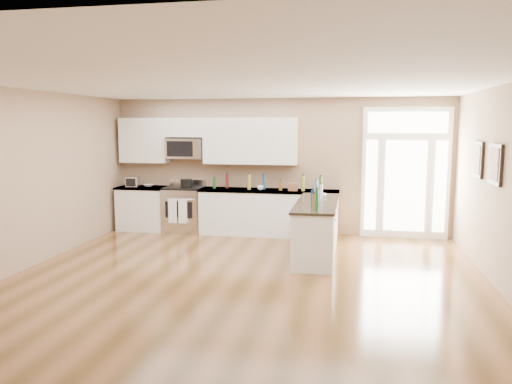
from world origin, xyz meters
TOP-DOWN VIEW (x-y plane):
  - ground at (0.00, 0.00)m, footprint 8.00×8.00m
  - room_shell at (0.00, 0.00)m, footprint 8.00×8.00m
  - back_cabinet_left at (-2.87, 3.69)m, footprint 1.10×0.66m
  - back_cabinet_right at (-0.16, 3.69)m, footprint 2.85×0.66m
  - peninsula_cabinet at (0.93, 2.24)m, footprint 0.69×2.32m
  - upper_cabinet_left at (-2.88, 3.83)m, footprint 1.04×0.33m
  - upper_cabinet_right at (-0.57, 3.83)m, footprint 1.94×0.33m
  - upper_cabinet_short at (-1.95, 3.83)m, footprint 0.82×0.33m
  - microwave at (-1.95, 3.80)m, footprint 0.78×0.41m
  - entry_door at (2.55, 3.95)m, footprint 1.70×0.10m
  - wall_art_near at (3.47, 2.20)m, footprint 0.05×0.58m
  - wall_art_far at (3.47, 1.20)m, footprint 0.05×0.58m
  - kitchen_range at (-1.97, 3.69)m, footprint 0.80×0.71m
  - stockpot at (-1.88, 3.62)m, footprint 0.28×0.28m
  - toaster_oven at (-3.07, 3.60)m, footprint 0.27×0.22m
  - cardboard_box at (0.35, 3.63)m, footprint 0.20×0.16m
  - bowl_left at (-2.78, 3.74)m, footprint 0.22×0.22m
  - bowl_peninsula at (0.97, 2.90)m, footprint 0.19×0.19m
  - cup_counter at (-0.31, 3.60)m, footprint 0.15×0.15m
  - counter_bottles at (0.32, 3.04)m, footprint 2.34×2.44m

SIDE VIEW (x-z plane):
  - ground at x=0.00m, z-range 0.00..0.00m
  - peninsula_cabinet at x=0.93m, z-range -0.04..0.90m
  - back_cabinet_right at x=-0.16m, z-range -0.03..0.91m
  - back_cabinet_left at x=-2.87m, z-range -0.03..0.91m
  - kitchen_range at x=-1.97m, z-range -0.06..1.02m
  - bowl_left at x=-2.78m, z-range 0.94..0.99m
  - bowl_peninsula at x=0.97m, z-range 0.94..1.00m
  - cup_counter at x=-0.31m, z-range 0.94..1.04m
  - cardboard_box at x=0.35m, z-range 0.94..1.10m
  - stockpot at x=-1.88m, z-range 0.95..1.14m
  - toaster_oven at x=-3.07m, z-range 0.94..1.16m
  - counter_bottles at x=0.32m, z-range 0.91..1.23m
  - entry_door at x=2.55m, z-range 0.00..2.60m
  - wall_art_near at x=3.47m, z-range 1.41..1.99m
  - wall_art_far at x=3.47m, z-range 1.41..1.99m
  - room_shell at x=0.00m, z-range -2.29..5.71m
  - microwave at x=-1.95m, z-range 1.55..1.97m
  - upper_cabinet_left at x=-2.88m, z-range 1.45..2.40m
  - upper_cabinet_right at x=-0.57m, z-range 1.45..2.40m
  - upper_cabinet_short at x=-1.95m, z-range 2.00..2.40m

